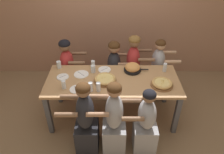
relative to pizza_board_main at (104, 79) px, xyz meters
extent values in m
plane|color=#896B4C|center=(0.11, 0.04, -0.79)|extent=(18.00, 18.00, 0.00)
cube|color=tan|center=(0.11, 0.04, -0.05)|extent=(2.05, 0.85, 0.04)
cube|color=#4C4C51|center=(-0.85, -0.33, -0.43)|extent=(0.07, 0.07, 0.72)
cube|color=#4C4C51|center=(1.08, -0.33, -0.43)|extent=(0.07, 0.07, 0.72)
cube|color=#4C4C51|center=(-0.85, 0.40, -0.43)|extent=(0.07, 0.07, 0.72)
cube|color=#4C4C51|center=(1.08, 0.40, -0.43)|extent=(0.07, 0.07, 0.72)
cylinder|color=brown|center=(0.00, 0.00, -0.02)|extent=(0.35, 0.35, 0.02)
torus|color=tan|center=(0.00, 0.00, 0.01)|extent=(0.32, 0.32, 0.04)
cylinder|color=#E5C675|center=(0.00, 0.00, 0.00)|extent=(0.27, 0.27, 0.04)
cylinder|color=#E5C166|center=(0.00, 0.03, 0.02)|extent=(0.02, 0.02, 0.01)
cylinder|color=#E5C166|center=(-0.09, -0.05, 0.02)|extent=(0.02, 0.02, 0.01)
cylinder|color=#E5C166|center=(-0.04, 0.01, 0.02)|extent=(0.02, 0.02, 0.01)
cylinder|color=#E5C166|center=(0.10, 0.01, 0.02)|extent=(0.02, 0.02, 0.01)
cylinder|color=brown|center=(0.84, -0.11, -0.02)|extent=(0.33, 0.33, 0.02)
torus|color=tan|center=(0.84, -0.11, 0.01)|extent=(0.30, 0.30, 0.04)
cylinder|color=#E5C675|center=(0.84, -0.11, 0.00)|extent=(0.25, 0.25, 0.04)
cylinder|color=#E5C166|center=(0.81, -0.20, 0.03)|extent=(0.02, 0.02, 0.01)
cylinder|color=#E5C166|center=(0.86, -0.08, 0.03)|extent=(0.02, 0.02, 0.01)
cylinder|color=#E5C166|center=(0.87, -0.09, 0.03)|extent=(0.02, 0.02, 0.01)
cylinder|color=#E5C166|center=(0.84, -0.07, 0.03)|extent=(0.02, 0.02, 0.01)
cylinder|color=#E5C166|center=(0.88, -0.08, 0.03)|extent=(0.02, 0.02, 0.01)
cylinder|color=#E5C166|center=(0.86, -0.13, 0.03)|extent=(0.02, 0.02, 0.01)
cylinder|color=#E5C166|center=(0.83, -0.14, 0.03)|extent=(0.02, 0.02, 0.01)
cylinder|color=black|center=(0.44, 0.28, -0.01)|extent=(0.28, 0.28, 0.04)
cylinder|color=black|center=(0.64, 0.28, 0.00)|extent=(0.12, 0.02, 0.02)
ellipsoid|color=#D68E4C|center=(0.44, 0.28, 0.04)|extent=(0.24, 0.24, 0.13)
cylinder|color=white|center=(-0.67, 0.10, -0.03)|extent=(0.19, 0.19, 0.01)
cube|color=#B7B7BC|center=(-0.67, 0.10, -0.02)|extent=(0.11, 0.09, 0.01)
cylinder|color=white|center=(-0.38, 0.17, -0.03)|extent=(0.23, 0.23, 0.01)
cube|color=#B7B7BC|center=(-0.38, 0.17, -0.02)|extent=(0.12, 0.13, 0.01)
cylinder|color=white|center=(-0.41, -0.21, -0.03)|extent=(0.21, 0.21, 0.01)
cube|color=#B7B7BC|center=(-0.41, -0.21, -0.02)|extent=(0.09, 0.12, 0.01)
cylinder|color=white|center=(-0.02, 0.31, -0.03)|extent=(0.21, 0.21, 0.01)
cube|color=#B7B7BC|center=(-0.02, 0.31, -0.02)|extent=(0.12, 0.10, 0.01)
cylinder|color=silver|center=(-0.09, -0.24, 0.04)|extent=(0.06, 0.06, 0.14)
cylinder|color=silver|center=(-0.09, -0.24, 0.01)|extent=(0.06, 0.06, 0.08)
cylinder|color=silver|center=(-0.20, -0.24, 0.04)|extent=(0.06, 0.06, 0.15)
cylinder|color=silver|center=(-0.20, -0.24, 0.02)|extent=(0.05, 0.05, 0.11)
cylinder|color=silver|center=(-0.59, -0.18, 0.03)|extent=(0.06, 0.06, 0.13)
cylinder|color=silver|center=(0.96, 0.28, 0.04)|extent=(0.06, 0.06, 0.14)
cylinder|color=silver|center=(0.96, 0.28, 0.01)|extent=(0.05, 0.05, 0.09)
cylinder|color=silver|center=(-0.20, 0.24, 0.03)|extent=(0.07, 0.07, 0.12)
cylinder|color=black|center=(-0.20, 0.24, 0.01)|extent=(0.06, 0.06, 0.09)
cylinder|color=silver|center=(-0.77, 0.38, 0.03)|extent=(0.07, 0.07, 0.12)
cylinder|color=silver|center=(-0.77, 0.38, 0.01)|extent=(0.06, 0.06, 0.09)
cylinder|color=silver|center=(-0.21, 0.38, 0.03)|extent=(0.06, 0.06, 0.13)
cylinder|color=silver|center=(-0.21, 0.38, 0.00)|extent=(0.05, 0.05, 0.06)
cube|color=#99999E|center=(0.94, 0.68, -0.57)|extent=(0.32, 0.34, 0.44)
ellipsoid|color=#99999E|center=(0.94, 0.68, -0.10)|extent=(0.24, 0.36, 0.51)
sphere|color=tan|center=(0.94, 0.68, 0.24)|extent=(0.18, 0.18, 0.18)
ellipsoid|color=#422814|center=(0.94, 0.68, 0.27)|extent=(0.18, 0.18, 0.13)
cylinder|color=tan|center=(1.14, 0.85, 0.00)|extent=(0.28, 0.06, 0.06)
cylinder|color=tan|center=(1.14, 0.51, 0.00)|extent=(0.28, 0.06, 0.06)
cube|color=#B22D2D|center=(-0.71, 0.68, -0.57)|extent=(0.32, 0.34, 0.44)
ellipsoid|color=#B22D2D|center=(-0.71, 0.68, -0.11)|extent=(0.24, 0.36, 0.48)
sphere|color=brown|center=(-0.71, 0.68, 0.22)|extent=(0.20, 0.20, 0.20)
ellipsoid|color=black|center=(-0.71, 0.68, 0.26)|extent=(0.21, 0.21, 0.14)
cylinder|color=brown|center=(-0.50, 0.85, -0.02)|extent=(0.28, 0.06, 0.06)
cylinder|color=brown|center=(-0.50, 0.51, -0.02)|extent=(0.28, 0.06, 0.06)
cube|color=#99999E|center=(0.57, -0.61, -0.57)|extent=(0.32, 0.34, 0.44)
ellipsoid|color=#99999E|center=(0.57, -0.61, -0.13)|extent=(0.24, 0.36, 0.44)
sphere|color=brown|center=(0.57, -0.61, 0.17)|extent=(0.17, 0.17, 0.17)
ellipsoid|color=black|center=(0.57, -0.61, 0.20)|extent=(0.17, 0.17, 0.12)
cylinder|color=brown|center=(0.36, -0.78, -0.05)|extent=(0.28, 0.06, 0.06)
cylinder|color=brown|center=(0.36, -0.44, -0.05)|extent=(0.28, 0.06, 0.06)
cube|color=#B22D2D|center=(0.49, 0.68, -0.57)|extent=(0.32, 0.34, 0.44)
ellipsoid|color=#B22D2D|center=(0.49, 0.68, -0.07)|extent=(0.24, 0.36, 0.55)
sphere|color=brown|center=(0.49, 0.68, 0.30)|extent=(0.20, 0.20, 0.20)
ellipsoid|color=brown|center=(0.49, 0.68, 0.34)|extent=(0.21, 0.21, 0.14)
cylinder|color=brown|center=(0.69, 0.85, 0.04)|extent=(0.28, 0.06, 0.06)
cylinder|color=brown|center=(0.69, 0.51, 0.04)|extent=(0.28, 0.06, 0.06)
cube|color=#232328|center=(-0.25, -0.61, -0.57)|extent=(0.32, 0.34, 0.44)
ellipsoid|color=#232328|center=(-0.25, -0.61, -0.09)|extent=(0.24, 0.36, 0.53)
sphere|color=brown|center=(-0.25, -0.61, 0.27)|extent=(0.19, 0.19, 0.19)
ellipsoid|color=#422814|center=(-0.25, -0.61, 0.30)|extent=(0.19, 0.19, 0.13)
cylinder|color=brown|center=(-0.45, -0.78, 0.02)|extent=(0.28, 0.06, 0.06)
cylinder|color=brown|center=(-0.45, -0.44, 0.02)|extent=(0.28, 0.06, 0.06)
cube|color=#99999E|center=(0.13, -0.61, -0.57)|extent=(0.32, 0.34, 0.44)
ellipsoid|color=#99999E|center=(0.13, -0.61, -0.08)|extent=(0.24, 0.36, 0.53)
sphere|color=#9E7051|center=(0.13, -0.61, 0.27)|extent=(0.19, 0.19, 0.19)
ellipsoid|color=#422814|center=(0.13, -0.61, 0.30)|extent=(0.19, 0.19, 0.13)
cylinder|color=#9E7051|center=(-0.07, -0.78, 0.03)|extent=(0.28, 0.06, 0.06)
cylinder|color=#9E7051|center=(-0.07, -0.44, 0.03)|extent=(0.28, 0.06, 0.06)
cube|color=#232328|center=(0.14, 0.68, -0.57)|extent=(0.32, 0.34, 0.44)
ellipsoid|color=#232328|center=(0.14, 0.68, -0.13)|extent=(0.24, 0.36, 0.44)
sphere|color=#9E7051|center=(0.14, 0.68, 0.19)|extent=(0.21, 0.21, 0.21)
ellipsoid|color=#422814|center=(0.14, 0.68, 0.23)|extent=(0.21, 0.21, 0.15)
cylinder|color=#9E7051|center=(0.35, 0.85, -0.05)|extent=(0.28, 0.06, 0.06)
cylinder|color=#9E7051|center=(0.35, 0.51, -0.05)|extent=(0.28, 0.06, 0.06)
camera|label=1|loc=(0.11, -2.70, 1.92)|focal=35.00mm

